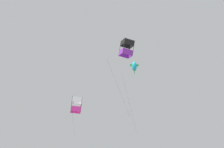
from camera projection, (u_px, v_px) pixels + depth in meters
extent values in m
cube|color=white|center=(77.00, 102.00, 33.38)|extent=(0.49, 1.27, 0.64)
cube|color=white|center=(77.00, 99.00, 32.23)|extent=(0.49, 1.27, 0.64)
cube|color=white|center=(72.00, 100.00, 32.71)|extent=(1.37, 0.31, 1.02)
cube|color=white|center=(82.00, 101.00, 32.90)|extent=(1.37, 0.31, 1.02)
cube|color=#DB2D93|center=(76.00, 111.00, 32.94)|extent=(0.49, 1.27, 0.64)
cube|color=#DB2D93|center=(76.00, 109.00, 31.79)|extent=(0.49, 1.27, 0.64)
cube|color=#DB2D93|center=(71.00, 109.00, 32.27)|extent=(1.37, 0.31, 1.02)
cube|color=#DB2D93|center=(81.00, 110.00, 32.45)|extent=(1.37, 0.31, 1.02)
cylinder|color=#332D28|center=(71.00, 106.00, 33.07)|extent=(0.68, 0.18, 1.92)
cylinder|color=#332D28|center=(81.00, 107.00, 33.25)|extent=(0.68, 0.18, 1.92)
cylinder|color=#332D28|center=(72.00, 103.00, 31.92)|extent=(0.68, 0.18, 1.92)
cylinder|color=#332D28|center=(81.00, 104.00, 32.10)|extent=(0.68, 0.18, 1.92)
cylinder|color=#47474C|center=(74.00, 125.00, 31.49)|extent=(0.03, 0.68, 3.16)
ellipsoid|color=#1EB2C6|center=(134.00, 66.00, 32.66)|extent=(1.13, 0.93, 1.41)
cube|color=green|center=(132.00, 65.00, 32.70)|extent=(0.29, 0.48, 0.28)
cube|color=green|center=(137.00, 65.00, 32.72)|extent=(0.29, 0.48, 0.28)
cube|color=green|center=(134.00, 72.00, 32.42)|extent=(0.51, 0.22, 0.52)
sphere|color=black|center=(133.00, 64.00, 33.02)|extent=(0.16, 0.14, 0.13)
sphere|color=black|center=(135.00, 64.00, 33.03)|extent=(0.16, 0.14, 0.13)
cylinder|color=#47474C|center=(129.00, 101.00, 30.60)|extent=(1.00, 2.14, 7.60)
cube|color=black|center=(125.00, 45.00, 30.54)|extent=(0.33, 1.25, 0.62)
cube|color=black|center=(129.00, 42.00, 29.39)|extent=(0.33, 1.25, 0.62)
cube|color=black|center=(123.00, 42.00, 29.78)|extent=(1.41, 0.05, 1.14)
cube|color=black|center=(132.00, 45.00, 30.15)|extent=(1.41, 0.05, 1.14)
cube|color=purple|center=(124.00, 55.00, 30.21)|extent=(0.33, 1.25, 0.62)
cube|color=purple|center=(128.00, 52.00, 29.07)|extent=(0.33, 1.25, 0.62)
cube|color=purple|center=(121.00, 52.00, 29.45)|extent=(1.41, 0.05, 1.14)
cube|color=purple|center=(131.00, 55.00, 29.82)|extent=(1.41, 0.05, 1.14)
cylinder|color=#332D28|center=(120.00, 48.00, 30.19)|extent=(0.91, 0.05, 1.83)
cylinder|color=#332D28|center=(129.00, 51.00, 30.56)|extent=(0.91, 0.05, 1.83)
cylinder|color=#332D28|center=(124.00, 45.00, 29.04)|extent=(0.91, 0.05, 1.83)
cylinder|color=#332D28|center=(134.00, 48.00, 29.41)|extent=(0.91, 0.05, 1.83)
cylinder|color=#47474C|center=(118.00, 87.00, 28.34)|extent=(0.67, 3.14, 7.09)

